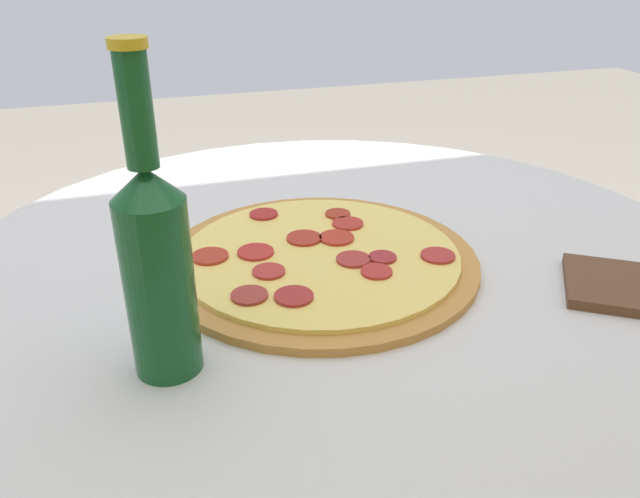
# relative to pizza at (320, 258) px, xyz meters

# --- Properties ---
(table) EXTENTS (0.97, 0.97, 0.69)m
(table) POSITION_rel_pizza_xyz_m (-0.03, -0.02, -0.16)
(table) COLOR silver
(table) RESTS_ON ground_plane
(pizza) EXTENTS (0.38, 0.38, 0.02)m
(pizza) POSITION_rel_pizza_xyz_m (0.00, 0.00, 0.00)
(pizza) COLOR #B77F3D
(pizza) RESTS_ON table
(beer_bottle) EXTENTS (0.06, 0.06, 0.29)m
(beer_bottle) POSITION_rel_pizza_xyz_m (0.19, 0.15, 0.10)
(beer_bottle) COLOR #144C23
(beer_bottle) RESTS_ON table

